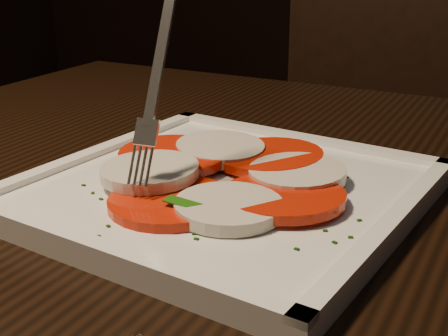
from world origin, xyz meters
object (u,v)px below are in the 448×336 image
Objects in this scene: chair at (361,149)px; plate at (224,192)px; table at (340,284)px; fork at (162,75)px.

chair reaches higher than plate.
table is 1.34× the size of chair.
plate is at bearing -83.39° from chair.
plate is (0.04, -0.84, 0.22)m from chair.
chair is at bearing 100.03° from table.
fork reaches higher than table.
chair is at bearing 92.96° from plate.
fork is (-0.14, -0.09, 0.21)m from table.
fork reaches higher than chair.
chair is 2.97× the size of plate.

